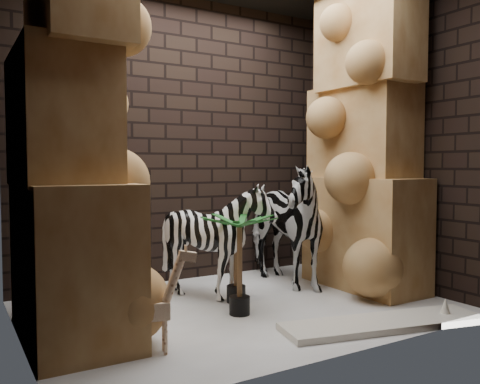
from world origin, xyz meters
TOP-DOWN VIEW (x-y plane):
  - floor at (0.00, 0.00)m, footprint 3.50×3.50m
  - wall_back at (0.00, 1.25)m, footprint 3.50×0.00m
  - wall_front at (0.00, -1.25)m, footprint 3.50×0.00m
  - wall_left at (-1.75, 0.00)m, footprint 0.00×3.00m
  - wall_right at (1.75, 0.00)m, footprint 0.00×3.00m
  - rock_pillar_left at (-1.40, 0.00)m, footprint 0.68×1.30m
  - rock_pillar_right at (1.42, 0.00)m, footprint 0.58×1.25m
  - zebra_right at (0.75, 0.53)m, footprint 0.71×1.25m
  - zebra_left at (-0.06, 0.37)m, footprint 1.09×1.24m
  - giraffe_toy at (-1.05, -0.60)m, footprint 0.39×0.21m
  - palm_front at (0.04, 0.17)m, footprint 0.36×0.36m
  - palm_back at (-0.12, -0.16)m, footprint 0.36×0.36m
  - surfboard at (0.67, -0.98)m, footprint 1.65×0.74m

SIDE VIEW (x-z plane):
  - floor at x=0.00m, z-range 0.00..0.00m
  - surfboard at x=0.67m, z-range 0.00..0.05m
  - giraffe_toy at x=-1.05m, z-range 0.00..0.72m
  - palm_front at x=0.04m, z-range 0.00..0.79m
  - palm_back at x=-0.12m, z-range 0.00..0.83m
  - zebra_left at x=-0.06m, z-range 0.00..0.97m
  - zebra_right at x=0.75m, z-range 0.00..1.45m
  - wall_back at x=0.00m, z-range -0.25..3.25m
  - wall_front at x=0.00m, z-range -0.25..3.25m
  - wall_left at x=-1.75m, z-range 0.00..3.00m
  - wall_right at x=1.75m, z-range 0.00..3.00m
  - rock_pillar_left at x=-1.40m, z-range 0.00..3.00m
  - rock_pillar_right at x=1.42m, z-range 0.00..3.00m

